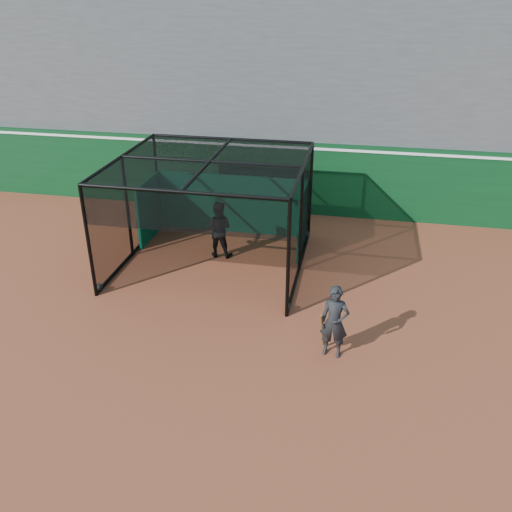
# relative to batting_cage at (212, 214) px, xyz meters

# --- Properties ---
(ground) EXTENTS (120.00, 120.00, 0.00)m
(ground) POSITION_rel_batting_cage_xyz_m (1.05, -4.10, -1.50)
(ground) COLOR brown
(ground) RESTS_ON ground
(outfield_wall) EXTENTS (50.00, 0.50, 2.50)m
(outfield_wall) POSITION_rel_batting_cage_xyz_m (1.05, 4.40, -0.21)
(outfield_wall) COLOR #0A3717
(outfield_wall) RESTS_ON ground
(grandstand) EXTENTS (50.00, 7.85, 8.95)m
(grandstand) POSITION_rel_batting_cage_xyz_m (1.05, 8.17, 2.98)
(grandstand) COLOR #4C4C4F
(grandstand) RESTS_ON ground
(batting_cage) EXTENTS (5.07, 4.87, 3.01)m
(batting_cage) POSITION_rel_batting_cage_xyz_m (0.00, 0.00, 0.00)
(batting_cage) COLOR black
(batting_cage) RESTS_ON ground
(batter) EXTENTS (0.82, 0.64, 1.68)m
(batter) POSITION_rel_batting_cage_xyz_m (0.04, 0.48, -0.66)
(batter) COLOR black
(batter) RESTS_ON ground
(on_deck_player) EXTENTS (0.65, 0.46, 1.66)m
(on_deck_player) POSITION_rel_batting_cage_xyz_m (3.68, -3.71, -0.67)
(on_deck_player) COLOR black
(on_deck_player) RESTS_ON ground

